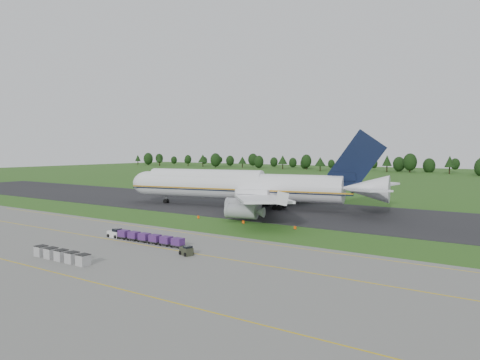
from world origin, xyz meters
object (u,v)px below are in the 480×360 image
Objects in this scene: uld_row at (61,255)px; utility_cart at (186,251)px; aircraft at (243,186)px; edge_markers at (243,222)px; baggage_train at (143,237)px.

utility_cart is at bearing 45.56° from uld_row.
aircraft reaches higher than edge_markers.
uld_row reaches higher than edge_markers.
baggage_train is 0.69× the size of edge_markers.
aircraft is 26.65m from edge_markers.
uld_row is (0.17, -15.53, -0.04)m from baggage_train.
uld_row is at bearing -89.38° from baggage_train.
utility_cart is at bearing -64.26° from aircraft.
baggage_train is at bearing 90.62° from uld_row.
baggage_train is 15.53m from uld_row.
utility_cart is 0.09× the size of edge_markers.
aircraft reaches higher than baggage_train.
baggage_train is at bearing -75.82° from aircraft.
baggage_train reaches higher than utility_cart.
aircraft is 48.40m from baggage_train.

